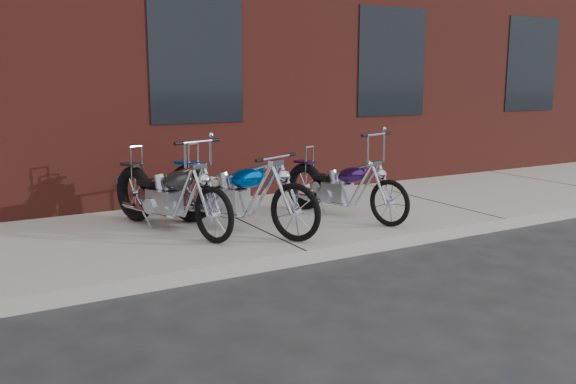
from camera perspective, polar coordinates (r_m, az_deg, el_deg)
ground at (r=6.47m, az=1.74°, el=-6.82°), size 120.00×120.00×0.00m
sidewalk at (r=7.72m, az=-4.06°, el=-3.37°), size 22.00×3.00×0.15m
chopper_purple at (r=7.94m, az=5.05°, el=0.25°), size 0.71×1.96×1.13m
chopper_blue at (r=7.21m, az=-4.97°, el=-0.41°), size 1.08×2.12×1.00m
chopper_third at (r=7.32m, az=-11.14°, el=-0.53°), size 0.82×2.14×1.12m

